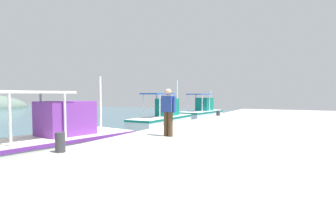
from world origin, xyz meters
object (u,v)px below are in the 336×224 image
fisherman_standing (168,110)px  mooring_bollard_nearest (60,142)px  fishing_boat_fourth (202,113)px  fishing_boat_second (49,141)px  mooring_bollard_second (218,113)px  fishing_boat_third (163,118)px

fisherman_standing → mooring_bollard_nearest: fisherman_standing is taller
mooring_bollard_nearest → fishing_boat_fourth: bearing=9.0°
fishing_boat_second → fishing_boat_fourth: bearing=1.8°
fishing_boat_second → mooring_bollard_nearest: bearing=-124.0°
fishing_boat_second → fishing_boat_fourth: fishing_boat_second is taller
fisherman_standing → mooring_bollard_second: size_ratio=4.63×
mooring_bollard_nearest → fishing_boat_third: bearing=15.8°
fishing_boat_third → mooring_bollard_second: 3.82m
fishing_boat_third → mooring_bollard_nearest: size_ratio=12.46×
fishing_boat_third → fishing_boat_fourth: bearing=-3.5°
fishing_boat_second → fishing_boat_third: (9.98, 0.92, -0.01)m
mooring_bollard_nearest → mooring_bollard_second: (13.51, 0.00, -0.07)m
mooring_bollard_nearest → mooring_bollard_second: 13.51m
fishing_boat_fourth → fisherman_standing: (-14.51, -4.07, 1.06)m
fisherman_standing → mooring_bollard_nearest: (-3.58, 1.20, -0.66)m
fishing_boat_third → fisherman_standing: 9.23m
fishing_boat_third → mooring_bollard_nearest: 12.03m
fisherman_standing → mooring_bollard_nearest: size_ratio=3.31×
fishing_boat_second → fisherman_standing: fishing_boat_second is taller
fishing_boat_second → fisherman_standing: 4.21m
mooring_bollard_nearest → mooring_bollard_second: mooring_bollard_nearest is taller
fishing_boat_third → fishing_boat_fourth: fishing_boat_third is taller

